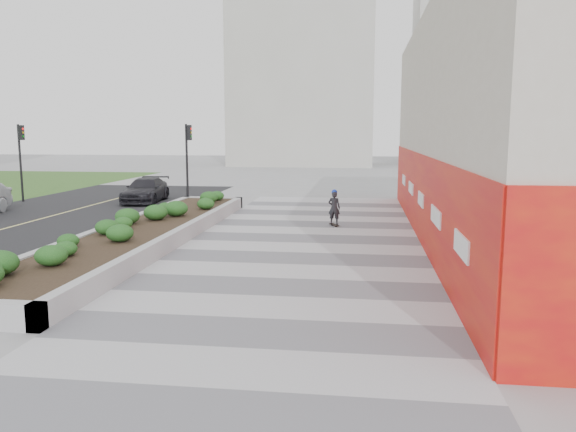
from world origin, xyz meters
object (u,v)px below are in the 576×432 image
object	(u,v)px
planter	(145,229)
traffic_signal_far	(21,151)
car_dark	(146,190)
traffic_signal_near	(188,152)
skateboarder	(334,208)

from	to	relation	value
planter	traffic_signal_far	size ratio (longest dim) A/B	4.29
planter	car_dark	world-z (taller)	car_dark
traffic_signal_near	car_dark	distance (m)	3.29
traffic_signal_far	car_dark	distance (m)	7.05
traffic_signal_near	traffic_signal_far	distance (m)	9.21
traffic_signal_near	traffic_signal_far	bearing A→B (deg)	-176.89
traffic_signal_near	skateboarder	world-z (taller)	traffic_signal_near
planter	skateboarder	bearing A→B (deg)	32.63
traffic_signal_near	planter	bearing A→B (deg)	-80.65
traffic_signal_near	car_dark	bearing A→B (deg)	174.83
planter	traffic_signal_far	bearing A→B (deg)	137.54
planter	car_dark	size ratio (longest dim) A/B	4.03
skateboarder	traffic_signal_near	bearing A→B (deg)	117.93
planter	traffic_signal_near	xyz separation A→B (m)	(-1.73, 10.50, 2.34)
traffic_signal_near	traffic_signal_far	world-z (taller)	same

